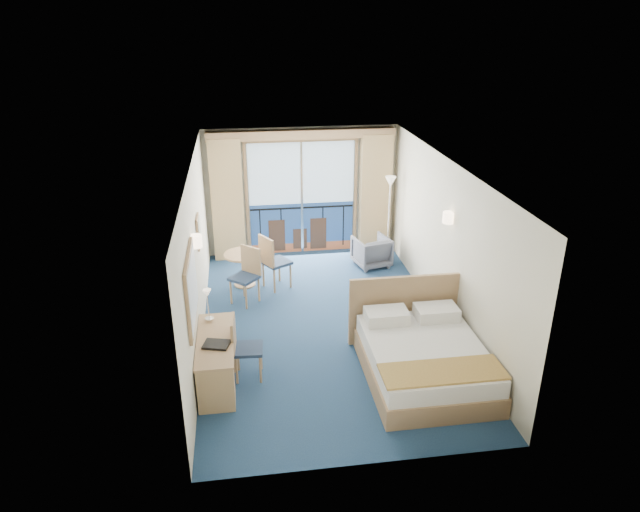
# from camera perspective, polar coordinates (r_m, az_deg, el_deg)

# --- Properties ---
(floor) EXTENTS (6.50, 6.50, 0.00)m
(floor) POSITION_cam_1_polar(r_m,az_deg,el_deg) (9.63, 0.47, -6.84)
(floor) COLOR navy
(floor) RESTS_ON ground
(room_walls) EXTENTS (4.04, 6.54, 2.72)m
(room_walls) POSITION_cam_1_polar(r_m,az_deg,el_deg) (8.88, 0.51, 3.15)
(room_walls) COLOR beige
(room_walls) RESTS_ON ground
(balcony_door) EXTENTS (2.36, 0.03, 2.52)m
(balcony_door) POSITION_cam_1_polar(r_m,az_deg,el_deg) (12.10, -1.87, 5.49)
(balcony_door) COLOR navy
(balcony_door) RESTS_ON room_walls
(curtain_left) EXTENTS (0.65, 0.22, 2.55)m
(curtain_left) POSITION_cam_1_polar(r_m,az_deg,el_deg) (11.86, -9.25, 5.49)
(curtain_left) COLOR #D9B477
(curtain_left) RESTS_ON room_walls
(curtain_right) EXTENTS (0.65, 0.22, 2.55)m
(curtain_right) POSITION_cam_1_polar(r_m,az_deg,el_deg) (12.18, 5.54, 6.17)
(curtain_right) COLOR #D9B477
(curtain_right) RESTS_ON room_walls
(pelmet) EXTENTS (3.80, 0.25, 0.18)m
(pelmet) POSITION_cam_1_polar(r_m,az_deg,el_deg) (11.63, -1.85, 12.08)
(pelmet) COLOR #A17957
(pelmet) RESTS_ON room_walls
(mirror) EXTENTS (0.05, 1.25, 0.95)m
(mirror) POSITION_cam_1_polar(r_m,az_deg,el_deg) (7.52, -12.74, -3.19)
(mirror) COLOR #A17957
(mirror) RESTS_ON room_walls
(wall_print) EXTENTS (0.04, 0.42, 0.52)m
(wall_print) POSITION_cam_1_polar(r_m,az_deg,el_deg) (9.29, -12.04, 2.39)
(wall_print) COLOR #A17957
(wall_print) RESTS_ON room_walls
(sconce_left) EXTENTS (0.18, 0.18, 0.18)m
(sconce_left) POSITION_cam_1_polar(r_m,az_deg,el_deg) (8.22, -12.33, 1.46)
(sconce_left) COLOR #FFDCB2
(sconce_left) RESTS_ON room_walls
(sconce_right) EXTENTS (0.18, 0.18, 0.18)m
(sconce_right) POSITION_cam_1_polar(r_m,az_deg,el_deg) (9.20, 12.71, 3.77)
(sconce_right) COLOR #FFDCB2
(sconce_right) RESTS_ON room_walls
(bed) EXTENTS (1.78, 2.12, 1.12)m
(bed) POSITION_cam_1_polar(r_m,az_deg,el_deg) (8.35, 10.28, -9.88)
(bed) COLOR #A17957
(bed) RESTS_ON ground
(nightstand) EXTENTS (0.46, 0.44, 0.60)m
(nightstand) POSITION_cam_1_polar(r_m,az_deg,el_deg) (9.72, 10.94, -4.98)
(nightstand) COLOR tan
(nightstand) RESTS_ON ground
(phone) EXTENTS (0.22, 0.18, 0.08)m
(phone) POSITION_cam_1_polar(r_m,az_deg,el_deg) (9.56, 11.03, -3.17)
(phone) COLOR silver
(phone) RESTS_ON nightstand
(armchair) EXTENTS (0.80, 0.82, 0.62)m
(armchair) POSITION_cam_1_polar(r_m,az_deg,el_deg) (11.71, 5.18, 0.45)
(armchair) COLOR #4B4F5C
(armchair) RESTS_ON ground
(floor_lamp) EXTENTS (0.25, 0.25, 1.78)m
(floor_lamp) POSITION_cam_1_polar(r_m,az_deg,el_deg) (11.77, 6.99, 5.86)
(floor_lamp) COLOR silver
(floor_lamp) RESTS_ON ground
(desk) EXTENTS (0.51, 1.47, 0.69)m
(desk) POSITION_cam_1_polar(r_m,az_deg,el_deg) (7.87, -10.37, -11.56)
(desk) COLOR #A17957
(desk) RESTS_ON ground
(desk_chair) EXTENTS (0.44, 0.44, 0.95)m
(desk_chair) POSITION_cam_1_polar(r_m,az_deg,el_deg) (8.15, -7.81, -8.74)
(desk_chair) COLOR #20304B
(desk_chair) RESTS_ON ground
(folder) EXTENTS (0.40, 0.34, 0.03)m
(folder) POSITION_cam_1_polar(r_m,az_deg,el_deg) (7.88, -10.32, -8.69)
(folder) COLOR black
(folder) RESTS_ON desk
(desk_lamp) EXTENTS (0.13, 0.13, 0.48)m
(desk_lamp) POSITION_cam_1_polar(r_m,az_deg,el_deg) (8.33, -11.18, -4.20)
(desk_lamp) COLOR silver
(desk_lamp) RESTS_ON desk
(round_table) EXTENTS (0.72, 0.72, 0.65)m
(round_table) POSITION_cam_1_polar(r_m,az_deg,el_deg) (10.85, -7.65, -0.52)
(round_table) COLOR #A17957
(round_table) RESTS_ON ground
(table_chair_a) EXTENTS (0.63, 0.63, 1.06)m
(table_chair_a) POSITION_cam_1_polar(r_m,az_deg,el_deg) (10.62, -4.80, -0.31)
(table_chair_a) COLOR #20304B
(table_chair_a) RESTS_ON ground
(table_chair_b) EXTENTS (0.62, 0.62, 1.02)m
(table_chair_b) POSITION_cam_1_polar(r_m,az_deg,el_deg) (10.21, -7.29, -1.58)
(table_chair_b) COLOR #20304B
(table_chair_b) RESTS_ON ground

